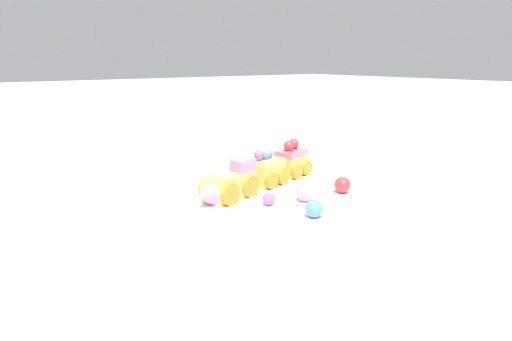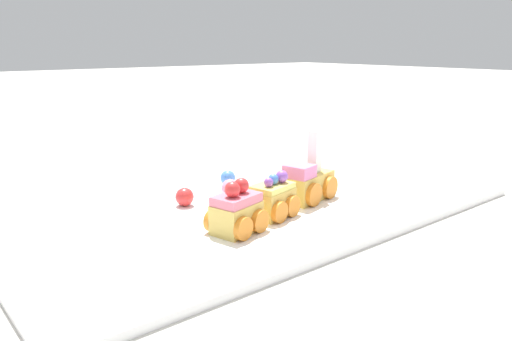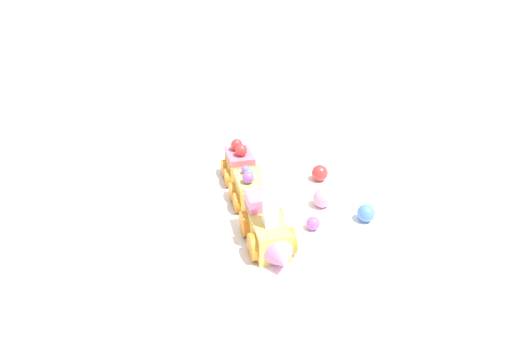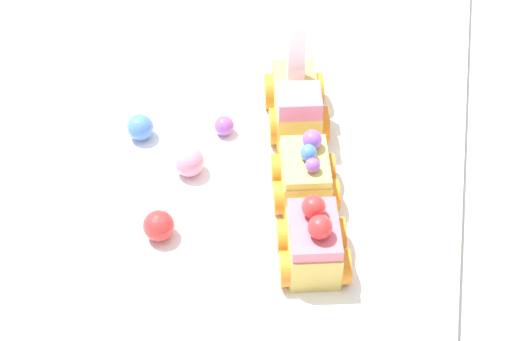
# 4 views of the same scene
# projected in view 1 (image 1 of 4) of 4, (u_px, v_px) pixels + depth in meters

# --- Properties ---
(ground_plane) EXTENTS (10.00, 10.00, 0.00)m
(ground_plane) POSITION_uv_depth(u_px,v_px,m) (271.00, 198.00, 0.75)
(ground_plane) COLOR beige
(display_board) EXTENTS (0.82, 0.40, 0.01)m
(display_board) POSITION_uv_depth(u_px,v_px,m) (271.00, 195.00, 0.75)
(display_board) COLOR white
(display_board) RESTS_ON ground_plane
(cake_train_locomotive) EXTENTS (0.13, 0.08, 0.12)m
(cake_train_locomotive) POSITION_uv_depth(u_px,v_px,m) (227.00, 183.00, 0.70)
(cake_train_locomotive) COLOR #E0BC56
(cake_train_locomotive) RESTS_ON display_board
(cake_car_lemon) EXTENTS (0.08, 0.08, 0.07)m
(cake_car_lemon) POSITION_uv_depth(u_px,v_px,m) (266.00, 171.00, 0.79)
(cake_car_lemon) COLOR #E0BC56
(cake_car_lemon) RESTS_ON display_board
(cake_car_strawberry) EXTENTS (0.08, 0.08, 0.08)m
(cake_car_strawberry) POSITION_uv_depth(u_px,v_px,m) (291.00, 162.00, 0.85)
(cake_car_strawberry) COLOR #E0BC56
(cake_car_strawberry) RESTS_ON display_board
(gumball_red) EXTENTS (0.03, 0.03, 0.03)m
(gumball_red) POSITION_uv_depth(u_px,v_px,m) (342.00, 185.00, 0.74)
(gumball_red) COLOR red
(gumball_red) RESTS_ON display_board
(gumball_purple) EXTENTS (0.02, 0.02, 0.02)m
(gumball_purple) POSITION_uv_depth(u_px,v_px,m) (269.00, 199.00, 0.68)
(gumball_purple) COLOR #9956C6
(gumball_purple) RESTS_ON display_board
(gumball_pink) EXTENTS (0.03, 0.03, 0.03)m
(gumball_pink) POSITION_uv_depth(u_px,v_px,m) (305.00, 192.00, 0.69)
(gumball_pink) COLOR pink
(gumball_pink) RESTS_ON display_board
(gumball_blue) EXTENTS (0.03, 0.03, 0.03)m
(gumball_blue) POSITION_uv_depth(u_px,v_px,m) (314.00, 209.00, 0.62)
(gumball_blue) COLOR #4C84E0
(gumball_blue) RESTS_ON display_board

